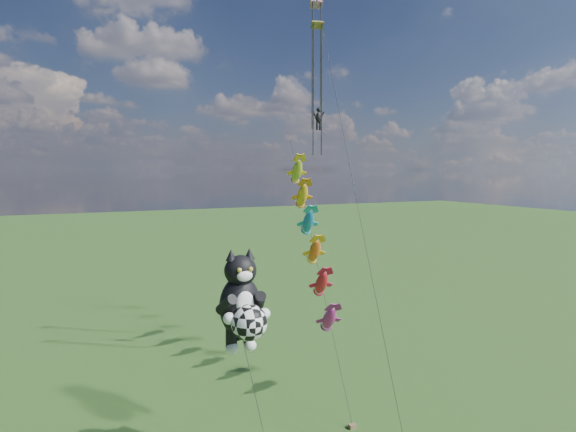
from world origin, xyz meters
name	(u,v)px	position (x,y,z in m)	size (l,w,h in m)	color
cat_kite_rig	(243,304)	(3.26, 4.11, 7.50)	(2.31, 4.09, 10.13)	brown
fish_windsock_rig	(311,237)	(11.32, 12.45, 9.19)	(3.77, 15.58, 16.36)	brown
parafoil_rig	(320,98)	(12.71, 13.89, 18.96)	(4.63, 17.17, 26.85)	brown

